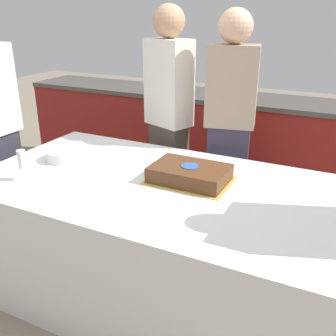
# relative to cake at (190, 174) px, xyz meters

# --- Properties ---
(ground_plane) EXTENTS (14.00, 14.00, 0.00)m
(ground_plane) POSITION_rel_cake_xyz_m (-0.17, -0.10, -0.79)
(ground_plane) COLOR gray
(back_counter) EXTENTS (4.40, 0.58, 0.92)m
(back_counter) POSITION_rel_cake_xyz_m (-0.17, 1.55, -0.33)
(back_counter) COLOR maroon
(back_counter) RESTS_ON ground_plane
(dining_table) EXTENTS (2.05, 1.15, 0.75)m
(dining_table) POSITION_rel_cake_xyz_m (-0.17, -0.10, -0.42)
(dining_table) COLOR white
(dining_table) RESTS_ON ground_plane
(cake) EXTENTS (0.46, 0.33, 0.09)m
(cake) POSITION_rel_cake_xyz_m (0.00, 0.00, 0.00)
(cake) COLOR gold
(cake) RESTS_ON dining_table
(plate_stack) EXTENTS (0.22, 0.22, 0.07)m
(plate_stack) POSITION_rel_cake_xyz_m (-0.86, -0.05, -0.01)
(plate_stack) COLOR white
(plate_stack) RESTS_ON dining_table
(wine_glass) EXTENTS (0.06, 0.06, 0.18)m
(wine_glass) POSITION_rel_cake_xyz_m (-0.84, -0.41, 0.08)
(wine_glass) COLOR white
(wine_glass) RESTS_ON dining_table
(side_plate_near_cake) EXTENTS (0.21, 0.21, 0.00)m
(side_plate_near_cake) POSITION_rel_cake_xyz_m (-0.05, 0.32, -0.04)
(side_plate_near_cake) COLOR white
(side_plate_near_cake) RESTS_ON dining_table
(person_cutting_cake) EXTENTS (0.37, 0.27, 1.67)m
(person_cutting_cake) POSITION_rel_cake_xyz_m (-0.00, 0.69, 0.09)
(person_cutting_cake) COLOR #383347
(person_cutting_cake) RESTS_ON ground_plane
(person_standing_back) EXTENTS (0.38, 0.30, 1.69)m
(person_standing_back) POSITION_rel_cake_xyz_m (-0.47, 0.69, 0.11)
(person_standing_back) COLOR #4C4238
(person_standing_back) RESTS_ON ground_plane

